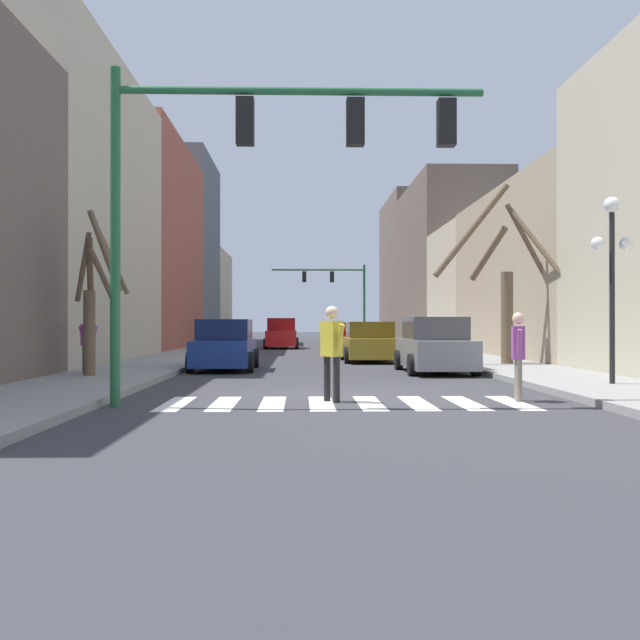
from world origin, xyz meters
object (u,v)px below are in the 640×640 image
Objects in this scene: street_tree_left_mid at (94,296)px; pedestrian_on_left_sidewalk at (88,339)px; pedestrian_crossing_street at (518,349)px; car_parked_right_near at (282,334)px; traffic_signal_near at (255,156)px; car_parked_right_far at (369,343)px; pedestrian_on_right_sidewalk at (332,345)px; street_tree_left_far at (502,281)px; traffic_signal_far at (337,286)px; street_lamp_right_corner at (612,251)px; car_parked_left_mid at (435,347)px; car_parked_left_near at (356,340)px; car_driving_toward_lane at (225,346)px.

pedestrian_on_left_sidewalk is at bearing 113.35° from street_tree_left_mid.
car_parked_right_near is at bearing -159.09° from pedestrian_crossing_street.
traffic_signal_near is 16.62m from car_parked_right_far.
traffic_signal_near reaches higher than pedestrian_on_right_sidewalk.
car_parked_right_far is (3.52, 15.80, -3.76)m from traffic_signal_near.
street_tree_left_far is (7.60, 11.51, -1.57)m from traffic_signal_near.
street_tree_left_mid is at bearing -102.03° from traffic_signal_far.
car_parked_right_near is 16.47m from car_parked_right_far.
street_lamp_right_corner reaches higher than pedestrian_crossing_street.
street_lamp_right_corner reaches higher than pedestrian_on_left_sidewalk.
car_parked_right_near reaches higher than pedestrian_on_left_sidewalk.
traffic_signal_near is at bearing -123.45° from street_tree_left_far.
car_parked_right_near is at bearing 12.96° from car_parked_left_mid.
traffic_signal_far is at bearing 96.83° from street_tree_left_far.
car_parked_right_near is at bearing 20.04° from car_parked_left_near.
car_parked_right_near is 1.00× the size of car_parked_right_far.
pedestrian_on_right_sidewalk is at bearing -78.53° from pedestrian_crossing_street.
car_parked_right_near reaches higher than car_driving_toward_lane.
pedestrian_on_left_sidewalk is (-4.95, 7.07, -3.42)m from traffic_signal_near.
car_driving_toward_lane reaches higher than car_parked_right_far.
car_parked_right_far reaches higher than car_parked_left_near.
car_parked_left_mid is at bearing -102.44° from car_driving_toward_lane.
street_lamp_right_corner is 4.17m from pedestrian_crossing_street.
car_parked_right_near is at bearing 80.68° from street_tree_left_mid.
car_parked_left_near is 17.45m from street_tree_left_mid.
car_driving_toward_lane is 4.89m from pedestrian_on_left_sidewalk.
pedestrian_on_left_sidewalk is 13.44m from street_tree_left_far.
street_tree_left_mid is (-8.06, -9.69, 1.47)m from car_parked_right_far.
pedestrian_on_left_sidewalk is 0.26× the size of street_tree_left_far.
street_tree_left_far reaches higher than car_parked_left_near.
car_parked_right_near is 0.98× the size of car_parked_left_mid.
traffic_signal_far is 1.56× the size of car_parked_right_near.
traffic_signal_far reaches higher than street_tree_left_mid.
street_tree_left_far is at bearing 91.11° from street_lamp_right_corner.
pedestrian_crossing_street is (1.46, -15.01, 0.27)m from car_parked_right_far.
car_driving_toward_lane is 2.47× the size of pedestrian_on_right_sidewalk.
car_parked_left_near is 0.72× the size of street_tree_left_far.
street_tree_left_mid is (-4.53, 6.10, -2.29)m from traffic_signal_near.
car_driving_toward_lane is at bearing 77.56° from car_parked_left_mid.
car_parked_left_near is at bearing 141.84° from pedestrian_on_right_sidewalk.
street_tree_left_far reaches higher than car_parked_right_far.
car_driving_toward_lane is 0.74× the size of street_tree_left_far.
car_driving_toward_lane reaches higher than car_parked_left_near.
traffic_signal_near is 9.28m from pedestrian_on_left_sidewalk.
car_parked_left_near is at bearing -90.55° from traffic_signal_far.
traffic_signal_far is 1.56× the size of car_parked_right_far.
pedestrian_crossing_street is (1.55, -20.78, 0.28)m from car_parked_left_near.
pedestrian_on_right_sidewalk is (1.41, 0.78, -3.42)m from traffic_signal_near.
pedestrian_crossing_street is (0.08, -8.40, 0.22)m from car_parked_left_mid.
car_parked_left_near is 12.05m from car_driving_toward_lane.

